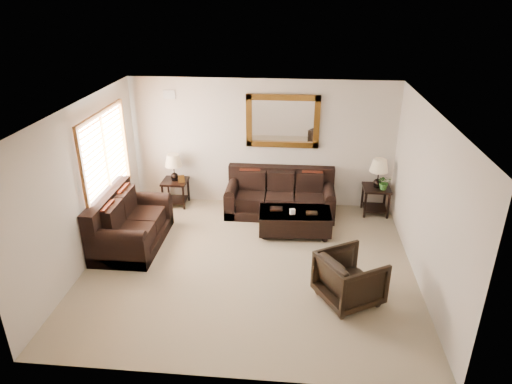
# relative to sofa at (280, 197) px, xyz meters

# --- Properties ---
(room) EXTENTS (5.51, 5.01, 2.71)m
(room) POSITION_rel_sofa_xyz_m (-0.42, -2.06, 1.02)
(room) COLOR gray
(room) RESTS_ON ground
(window) EXTENTS (0.07, 1.96, 1.66)m
(window) POSITION_rel_sofa_xyz_m (-3.12, -1.16, 1.22)
(window) COLOR white
(window) RESTS_ON room
(mirror) EXTENTS (1.50, 0.06, 1.10)m
(mirror) POSITION_rel_sofa_xyz_m (-0.00, 0.41, 1.52)
(mirror) COLOR #452C0D
(mirror) RESTS_ON room
(air_vent) EXTENTS (0.25, 0.02, 0.18)m
(air_vent) POSITION_rel_sofa_xyz_m (-2.32, 0.42, 2.02)
(air_vent) COLOR #999999
(air_vent) RESTS_ON room
(sofa) EXTENTS (2.23, 0.96, 0.91)m
(sofa) POSITION_rel_sofa_xyz_m (0.00, 0.00, 0.00)
(sofa) COLOR black
(sofa) RESTS_ON room
(loveseat) EXTENTS (1.05, 1.76, 0.99)m
(loveseat) POSITION_rel_sofa_xyz_m (-2.70, -1.57, 0.03)
(loveseat) COLOR black
(loveseat) RESTS_ON room
(end_table_left) EXTENTS (0.52, 0.52, 1.15)m
(end_table_left) POSITION_rel_sofa_xyz_m (-2.26, 0.14, 0.42)
(end_table_left) COLOR black
(end_table_left) RESTS_ON room
(end_table_right) EXTENTS (0.54, 0.54, 1.20)m
(end_table_right) POSITION_rel_sofa_xyz_m (1.98, 0.13, 0.45)
(end_table_right) COLOR black
(end_table_right) RESTS_ON room
(coffee_table) EXTENTS (1.41, 0.82, 0.58)m
(coffee_table) POSITION_rel_sofa_xyz_m (0.32, -0.90, -0.04)
(coffee_table) COLOR black
(coffee_table) RESTS_ON room
(armchair) EXTENTS (1.08, 1.10, 0.85)m
(armchair) POSITION_rel_sofa_xyz_m (1.17, -2.88, 0.09)
(armchair) COLOR black
(armchair) RESTS_ON floor
(potted_plant) EXTENTS (0.31, 0.33, 0.24)m
(potted_plant) POSITION_rel_sofa_xyz_m (2.10, 0.03, 0.38)
(potted_plant) COLOR #2B5D20
(potted_plant) RESTS_ON end_table_right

